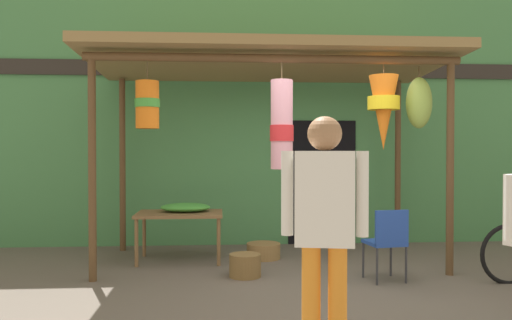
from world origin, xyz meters
name	(u,v)px	position (x,y,z in m)	size (l,w,h in m)	color
ground_plane	(310,281)	(0.00, 0.00, 0.00)	(30.00, 30.00, 0.00)	#60564C
shop_facade	(284,104)	(0.00, 2.50, 2.27)	(12.42, 0.29, 4.55)	#47844C
market_stall_canopy	(278,75)	(-0.27, 0.94, 2.52)	(4.76, 2.34, 2.83)	brown
display_table	(180,217)	(-1.59, 1.22, 0.60)	(1.17, 0.78, 0.67)	brown
flower_heap_on_table	(186,207)	(-1.51, 1.28, 0.73)	(0.69, 0.48, 0.12)	green
folding_chair	(387,238)	(0.88, -0.09, 0.50)	(0.46, 0.46, 0.84)	#2347A8
wicker_basket_by_table	(263,251)	(-0.43, 1.29, 0.11)	(0.47, 0.47, 0.21)	olive
wicker_basket_spare	(245,265)	(-0.74, 0.27, 0.14)	(0.38, 0.38, 0.27)	brown
shopper_by_bananas	(324,220)	(-0.33, -2.38, 1.04)	(0.58, 0.29, 1.75)	orange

